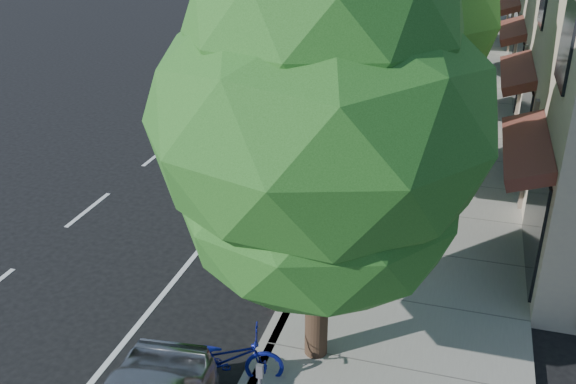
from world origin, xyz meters
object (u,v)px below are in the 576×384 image
at_px(bicycle, 226,358).
at_px(white_pickup, 393,56).
at_px(cyclist, 303,191).
at_px(dark_sedan, 379,79).
at_px(silver_suv, 331,158).
at_px(dark_suv_far, 396,33).
at_px(street_tree_0, 321,126).
at_px(pedestrian, 437,96).
at_px(street_tree_1, 384,20).

bearing_deg(bicycle, white_pickup, -16.08).
bearing_deg(cyclist, dark_sedan, -13.67).
height_order(cyclist, silver_suv, cyclist).
xyz_separation_m(dark_sedan, dark_suv_far, (-0.54, 9.13, -0.06)).
bearing_deg(dark_suv_far, white_pickup, -87.31).
bearing_deg(dark_sedan, white_pickup, 96.84).
height_order(dark_sedan, white_pickup, dark_sedan).
bearing_deg(cyclist, dark_suv_far, -11.63).
relative_size(street_tree_0, pedestrian, 3.94).
relative_size(dark_suv_far, pedestrian, 2.30).
distance_m(dark_sedan, pedestrian, 3.68).
distance_m(street_tree_1, silver_suv, 4.62).
relative_size(street_tree_1, white_pickup, 1.53).
relative_size(bicycle, white_pickup, 0.37).
height_order(street_tree_0, dark_sedan, street_tree_0).
bearing_deg(street_tree_0, dark_sedan, 95.05).
relative_size(street_tree_1, cyclist, 4.95).
bearing_deg(dark_suv_far, bicycle, -91.91).
bearing_deg(cyclist, pedestrian, -30.54).
bearing_deg(silver_suv, pedestrian, 71.13).
distance_m(street_tree_0, bicycle, 4.20).
bearing_deg(cyclist, white_pickup, -13.38).
bearing_deg(pedestrian, street_tree_1, 45.47).
xyz_separation_m(white_pickup, dark_suv_far, (-0.54, 5.13, -0.03)).
bearing_deg(white_pickup, pedestrian, -63.82).
distance_m(dark_suv_far, pedestrian, 12.26).
bearing_deg(street_tree_1, cyclist, -147.99).
relative_size(dark_sedan, white_pickup, 0.92).
height_order(white_pickup, dark_suv_far, white_pickup).
distance_m(silver_suv, white_pickup, 12.32).
bearing_deg(bicycle, street_tree_1, -26.88).
distance_m(street_tree_0, dark_suv_far, 25.30).
bearing_deg(dark_sedan, silver_suv, -83.41).
height_order(silver_suv, white_pickup, white_pickup).
height_order(white_pickup, pedestrian, pedestrian).
height_order(street_tree_0, bicycle, street_tree_0).
relative_size(street_tree_1, dark_suv_far, 1.86).
distance_m(street_tree_1, pedestrian, 8.07).
xyz_separation_m(street_tree_0, white_pickup, (-1.40, 19.82, -3.62)).
relative_size(street_tree_0, silver_suv, 1.40).
distance_m(street_tree_1, dark_suv_far, 19.50).
relative_size(silver_suv, white_pickup, 1.01).
relative_size(cyclist, silver_suv, 0.31).
xyz_separation_m(street_tree_1, cyclist, (-1.60, -1.00, -4.05)).
relative_size(bicycle, dark_sedan, 0.40).
bearing_deg(silver_suv, white_pickup, 94.69).
bearing_deg(bicycle, silver_suv, -15.44).
distance_m(street_tree_0, street_tree_1, 6.02).
bearing_deg(pedestrian, silver_suv, 29.86).
bearing_deg(dark_suv_far, silver_suv, -91.67).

